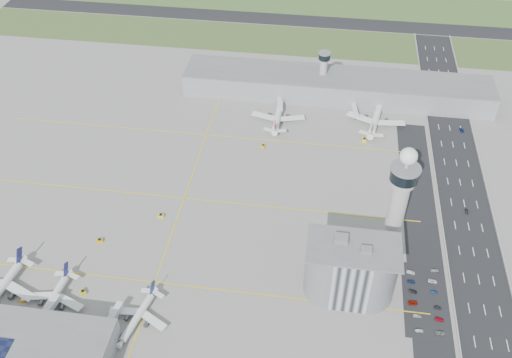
# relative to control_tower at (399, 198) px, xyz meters

# --- Properties ---
(ground) EXTENTS (1000.00, 1000.00, 0.00)m
(ground) POSITION_rel_control_tower_xyz_m (-72.00, -8.00, -35.04)
(ground) COLOR gray
(grass_strip_0) EXTENTS (480.00, 50.00, 0.08)m
(grass_strip_0) POSITION_rel_control_tower_xyz_m (-92.00, 217.00, -35.00)
(grass_strip_0) COLOR #405B2B
(grass_strip_0) RESTS_ON ground
(grass_strip_1) EXTENTS (480.00, 60.00, 0.08)m
(grass_strip_1) POSITION_rel_control_tower_xyz_m (-92.00, 292.00, -35.00)
(grass_strip_1) COLOR #405B2B
(grass_strip_1) RESTS_ON ground
(runway) EXTENTS (480.00, 22.00, 0.10)m
(runway) POSITION_rel_control_tower_xyz_m (-92.00, 254.00, -34.98)
(runway) COLOR black
(runway) RESTS_ON ground
(highway) EXTENTS (28.00, 500.00, 0.10)m
(highway) POSITION_rel_control_tower_xyz_m (43.00, -8.00, -34.99)
(highway) COLOR black
(highway) RESTS_ON ground
(barrier_left) EXTENTS (0.60, 500.00, 1.20)m
(barrier_left) POSITION_rel_control_tower_xyz_m (29.00, -8.00, -34.44)
(barrier_left) COLOR #9E9E99
(barrier_left) RESTS_ON ground
(barrier_right) EXTENTS (0.60, 500.00, 1.20)m
(barrier_right) POSITION_rel_control_tower_xyz_m (57.00, -8.00, -34.44)
(barrier_right) COLOR #9E9E99
(barrier_right) RESTS_ON ground
(landside_road) EXTENTS (18.00, 260.00, 0.08)m
(landside_road) POSITION_rel_control_tower_xyz_m (18.00, -18.00, -35.00)
(landside_road) COLOR black
(landside_road) RESTS_ON ground
(parking_lot) EXTENTS (20.00, 44.00, 0.10)m
(parking_lot) POSITION_rel_control_tower_xyz_m (16.00, -30.00, -34.99)
(parking_lot) COLOR black
(parking_lot) RESTS_ON ground
(taxiway_line_h_0) EXTENTS (260.00, 0.60, 0.01)m
(taxiway_line_h_0) POSITION_rel_control_tower_xyz_m (-112.00, -38.00, -35.04)
(taxiway_line_h_0) COLOR yellow
(taxiway_line_h_0) RESTS_ON ground
(taxiway_line_h_1) EXTENTS (260.00, 0.60, 0.01)m
(taxiway_line_h_1) POSITION_rel_control_tower_xyz_m (-112.00, 22.00, -35.04)
(taxiway_line_h_1) COLOR yellow
(taxiway_line_h_1) RESTS_ON ground
(taxiway_line_h_2) EXTENTS (260.00, 0.60, 0.01)m
(taxiway_line_h_2) POSITION_rel_control_tower_xyz_m (-112.00, 82.00, -35.04)
(taxiway_line_h_2) COLOR yellow
(taxiway_line_h_2) RESTS_ON ground
(taxiway_line_v) EXTENTS (0.60, 260.00, 0.01)m
(taxiway_line_v) POSITION_rel_control_tower_xyz_m (-112.00, 22.00, -35.04)
(taxiway_line_v) COLOR yellow
(taxiway_line_v) RESTS_ON ground
(control_tower) EXTENTS (14.00, 14.00, 64.50)m
(control_tower) POSITION_rel_control_tower_xyz_m (0.00, 0.00, 0.00)
(control_tower) COLOR #ADAAA5
(control_tower) RESTS_ON ground
(secondary_tower) EXTENTS (8.60, 8.60, 31.90)m
(secondary_tower) POSITION_rel_control_tower_xyz_m (-42.00, 142.00, -16.24)
(secondary_tower) COLOR #ADAAA5
(secondary_tower) RESTS_ON ground
(admin_building) EXTENTS (42.00, 24.00, 33.50)m
(admin_building) POSITION_rel_control_tower_xyz_m (-20.01, -30.00, -19.74)
(admin_building) COLOR #B2B2B7
(admin_building) RESTS_ON ground
(terminal_pier) EXTENTS (210.00, 32.00, 15.80)m
(terminal_pier) POSITION_rel_control_tower_xyz_m (-32.00, 140.00, -27.14)
(terminal_pier) COLOR gray
(terminal_pier) RESTS_ON ground
(near_terminal) EXTENTS (84.00, 42.00, 13.00)m
(near_terminal) POSITION_rel_control_tower_xyz_m (-160.07, -90.02, -28.62)
(near_terminal) COLOR gray
(near_terminal) RESTS_ON ground
(airplane_near_b) EXTENTS (33.77, 38.79, 10.21)m
(airplane_near_b) POSITION_rel_control_tower_xyz_m (-155.20, -57.51, -29.94)
(airplane_near_b) COLOR white
(airplane_near_b) RESTS_ON ground
(airplane_near_c) EXTENTS (35.79, 39.68, 9.57)m
(airplane_near_c) POSITION_rel_control_tower_xyz_m (-113.42, -60.57, -30.26)
(airplane_near_c) COLOR white
(airplane_near_c) RESTS_ON ground
(airplane_far_a) EXTENTS (35.84, 42.15, 11.79)m
(airplane_far_a) POSITION_rel_control_tower_xyz_m (-68.58, 106.16, -29.15)
(airplane_far_a) COLOR white
(airplane_far_a) RESTS_ON ground
(airplane_far_b) EXTENTS (45.99, 51.50, 12.72)m
(airplane_far_b) POSITION_rel_control_tower_xyz_m (-4.79, 111.54, -28.68)
(airplane_far_b) COLOR white
(airplane_far_b) RESTS_ON ground
(jet_bridge_near_1) EXTENTS (5.39, 14.31, 5.70)m
(jet_bridge_near_1) POSITION_rel_control_tower_xyz_m (-155.00, -69.00, -32.19)
(jet_bridge_near_1) COLOR silver
(jet_bridge_near_1) RESTS_ON ground
(jet_bridge_near_2) EXTENTS (5.39, 14.31, 5.70)m
(jet_bridge_near_2) POSITION_rel_control_tower_xyz_m (-125.00, -69.00, -32.19)
(jet_bridge_near_2) COLOR silver
(jet_bridge_near_2) RESTS_ON ground
(jet_bridge_far_0) EXTENTS (5.39, 14.31, 5.70)m
(jet_bridge_far_0) POSITION_rel_control_tower_xyz_m (-70.00, 124.00, -32.19)
(jet_bridge_far_0) COLOR silver
(jet_bridge_far_0) RESTS_ON ground
(jet_bridge_far_1) EXTENTS (5.39, 14.31, 5.70)m
(jet_bridge_far_1) POSITION_rel_control_tower_xyz_m (-20.00, 124.00, -32.19)
(jet_bridge_far_1) COLOR silver
(jet_bridge_far_1) RESTS_ON ground
(tug_0) EXTENTS (2.88, 2.05, 1.62)m
(tug_0) POSITION_rel_control_tower_xyz_m (-170.11, -57.60, -34.23)
(tug_0) COLOR orange
(tug_0) RESTS_ON ground
(tug_1) EXTENTS (3.66, 3.14, 1.79)m
(tug_1) POSITION_rel_control_tower_xyz_m (-147.45, -16.15, -34.15)
(tug_1) COLOR #EA9A00
(tug_1) RESTS_ON ground
(tug_2) EXTENTS (3.88, 3.92, 1.90)m
(tug_2) POSITION_rel_control_tower_xyz_m (-143.78, -49.09, -34.09)
(tug_2) COLOR gold
(tug_2) RESTS_ON ground
(tug_3) EXTENTS (3.47, 2.60, 1.87)m
(tug_3) POSITION_rel_control_tower_xyz_m (-120.98, 5.91, -34.11)
(tug_3) COLOR yellow
(tug_3) RESTS_ON ground
(tug_4) EXTENTS (2.49, 3.24, 1.71)m
(tug_4) POSITION_rel_control_tower_xyz_m (-74.37, 74.90, -34.19)
(tug_4) COLOR #D7AF04
(tug_4) RESTS_ON ground
(tug_5) EXTENTS (2.62, 3.73, 2.12)m
(tug_5) POSITION_rel_control_tower_xyz_m (-12.08, 90.20, -33.98)
(tug_5) COLOR yellow
(tug_5) RESTS_ON ground
(car_lot_0) EXTENTS (3.69, 1.72, 1.22)m
(car_lot_0) POSITION_rel_control_tower_xyz_m (12.17, -48.00, -34.43)
(car_lot_0) COLOR white
(car_lot_0) RESTS_ON ground
(car_lot_1) EXTENTS (3.80, 1.49, 1.23)m
(car_lot_1) POSITION_rel_control_tower_xyz_m (11.93, -40.12, -34.42)
(car_lot_1) COLOR gray
(car_lot_1) RESTS_ON ground
(car_lot_2) EXTENTS (4.75, 2.70, 1.25)m
(car_lot_2) POSITION_rel_control_tower_xyz_m (10.39, -33.10, -34.42)
(car_lot_2) COLOR #961406
(car_lot_2) RESTS_ON ground
(car_lot_3) EXTENTS (4.10, 2.17, 1.13)m
(car_lot_3) POSITION_rel_control_tower_xyz_m (10.90, -26.35, -34.47)
(car_lot_3) COLOR black
(car_lot_3) RESTS_ON ground
(car_lot_4) EXTENTS (3.75, 1.59, 1.26)m
(car_lot_4) POSITION_rel_control_tower_xyz_m (10.36, -20.51, -34.41)
(car_lot_4) COLOR navy
(car_lot_4) RESTS_ON ground
(car_lot_5) EXTENTS (4.12, 1.99, 1.30)m
(car_lot_5) POSITION_rel_control_tower_xyz_m (10.50, -14.71, -34.39)
(car_lot_5) COLOR silver
(car_lot_5) RESTS_ON ground
(car_lot_6) EXTENTS (4.42, 2.21, 1.20)m
(car_lot_6) POSITION_rel_control_tower_xyz_m (21.50, -47.97, -34.44)
(car_lot_6) COLOR gray
(car_lot_6) RESTS_ON ground
(car_lot_7) EXTENTS (4.24, 2.11, 1.18)m
(car_lot_7) POSITION_rel_control_tower_xyz_m (21.74, -40.69, -34.45)
(car_lot_7) COLOR #AB0718
(car_lot_7) RESTS_ON ground
(car_lot_8) EXTENTS (3.54, 1.59, 1.18)m
(car_lot_8) POSITION_rel_control_tower_xyz_m (21.58, -34.16, -34.45)
(car_lot_8) COLOR #29262F
(car_lot_8) RESTS_ON ground
(car_lot_9) EXTENTS (3.49, 1.56, 1.11)m
(car_lot_9) POSITION_rel_control_tower_xyz_m (20.73, -25.47, -34.49)
(car_lot_9) COLOR navy
(car_lot_9) RESTS_ON ground
(car_lot_10) EXTENTS (4.53, 2.32, 1.22)m
(car_lot_10) POSITION_rel_control_tower_xyz_m (20.59, -18.79, -34.43)
(car_lot_10) COLOR silver
(car_lot_10) RESTS_ON ground
(car_lot_11) EXTENTS (4.09, 1.93, 1.15)m
(car_lot_11) POSITION_rel_control_tower_xyz_m (22.18, -11.82, -34.46)
(car_lot_11) COLOR #9EA0A2
(car_lot_11) RESTS_ON ground
(car_hw_1) EXTENTS (1.36, 3.77, 1.24)m
(car_hw_1) POSITION_rel_control_tower_xyz_m (43.29, 33.08, -34.42)
(car_hw_1) COLOR black
(car_hw_1) RESTS_ON ground
(car_hw_2) EXTENTS (2.77, 4.79, 1.26)m
(car_hw_2) POSITION_rel_control_tower_xyz_m (50.34, 109.72, -34.41)
(car_hw_2) COLOR navy
(car_hw_2) RESTS_ON ground
(car_hw_4) EXTENTS (1.67, 3.89, 1.31)m
(car_hw_4) POSITION_rel_control_tower_xyz_m (34.90, 170.27, -34.39)
(car_hw_4) COLOR #9299A9
(car_hw_4) RESTS_ON ground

